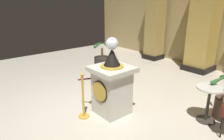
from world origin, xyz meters
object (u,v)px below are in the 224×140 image
at_px(stanchion_near, 110,82).
at_px(potted_palm_left, 102,62).
at_px(pedestal_clock, 112,85).
at_px(stanchion_far, 83,102).
at_px(cafe_table, 209,100).

height_order(stanchion_near, potted_palm_left, potted_palm_left).
distance_m(pedestal_clock, stanchion_far, 0.72).
distance_m(pedestal_clock, potted_palm_left, 3.11).
bearing_deg(potted_palm_left, pedestal_clock, -33.77).
height_order(pedestal_clock, stanchion_near, pedestal_clock).
height_order(pedestal_clock, potted_palm_left, pedestal_clock).
bearing_deg(stanchion_near, pedestal_clock, -38.07).
bearing_deg(pedestal_clock, stanchion_far, -111.69).
bearing_deg(stanchion_far, pedestal_clock, 68.31).
height_order(potted_palm_left, cafe_table, potted_palm_left).
height_order(pedestal_clock, cafe_table, pedestal_clock).
bearing_deg(cafe_table, stanchion_near, -164.22).
relative_size(stanchion_far, cafe_table, 1.33).
bearing_deg(pedestal_clock, cafe_table, 39.49).
height_order(stanchion_far, cafe_table, stanchion_far).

